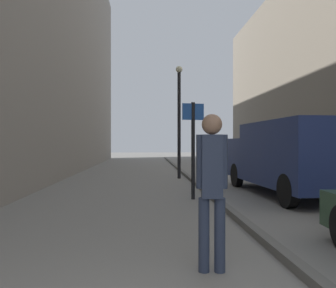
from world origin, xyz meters
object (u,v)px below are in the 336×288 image
object	(u,v)px
pedestrian_main_foreground	(212,181)
street_sign_post	(193,142)
delivery_van	(286,155)
lamp_post	(179,114)

from	to	relation	value
pedestrian_main_foreground	street_sign_post	world-z (taller)	street_sign_post
pedestrian_main_foreground	delivery_van	size ratio (longest dim) A/B	0.33
delivery_van	lamp_post	distance (m)	5.70
delivery_van	street_sign_post	distance (m)	2.88
pedestrian_main_foreground	street_sign_post	size ratio (longest dim) A/B	0.71
pedestrian_main_foreground	lamp_post	world-z (taller)	lamp_post
pedestrian_main_foreground	street_sign_post	xyz separation A→B (m)	(0.48, 5.20, 0.47)
pedestrian_main_foreground	delivery_van	bearing A→B (deg)	65.83
pedestrian_main_foreground	delivery_van	distance (m)	6.63
delivery_van	lamp_post	size ratio (longest dim) A/B	1.18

